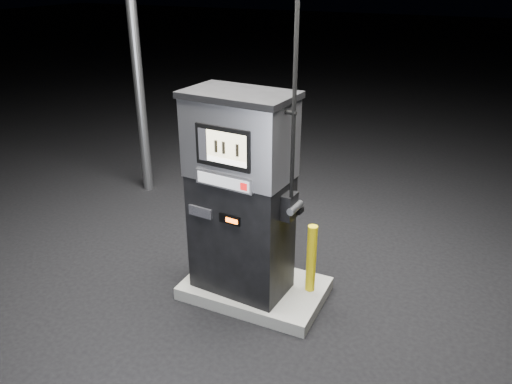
% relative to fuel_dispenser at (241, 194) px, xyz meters
% --- Properties ---
extents(ground, '(80.00, 80.00, 0.00)m').
position_rel_fuel_dispenser_xyz_m(ground, '(0.12, 0.10, -1.31)').
color(ground, black).
rests_on(ground, ground).
extents(pump_island, '(1.60, 1.00, 0.15)m').
position_rel_fuel_dispenser_xyz_m(pump_island, '(0.12, 0.10, -1.24)').
color(pump_island, slate).
rests_on(pump_island, ground).
extents(fuel_dispenser, '(1.27, 0.75, 4.70)m').
position_rel_fuel_dispenser_xyz_m(fuel_dispenser, '(0.00, 0.00, 0.00)').
color(fuel_dispenser, black).
rests_on(fuel_dispenser, pump_island).
extents(bollard_left, '(0.12, 0.12, 0.81)m').
position_rel_fuel_dispenser_xyz_m(bollard_left, '(-0.62, 0.06, -0.76)').
color(bollard_left, yellow).
rests_on(bollard_left, pump_island).
extents(bollard_right, '(0.14, 0.14, 0.82)m').
position_rel_fuel_dispenser_xyz_m(bollard_right, '(0.74, 0.26, -0.75)').
color(bollard_right, yellow).
rests_on(bollard_right, pump_island).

